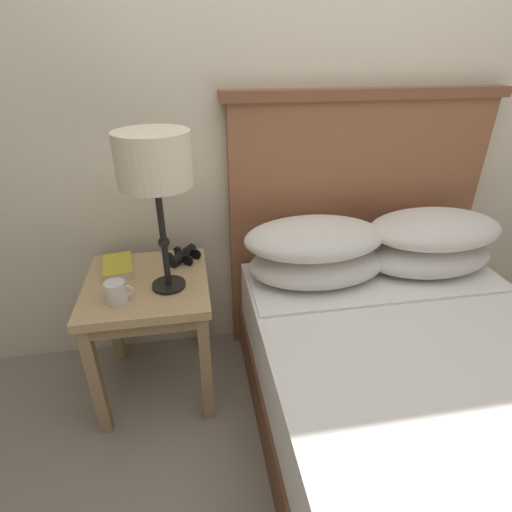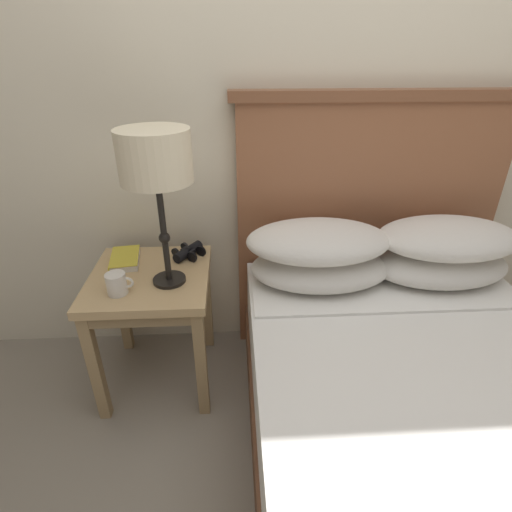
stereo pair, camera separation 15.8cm
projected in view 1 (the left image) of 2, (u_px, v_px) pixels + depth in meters
ground_plane at (347, 467)px, 1.50m from camera, size 20.00×20.00×0.00m
wall_back at (302, 72)px, 1.66m from camera, size 8.00×0.06×2.60m
nightstand at (149, 298)px, 1.65m from camera, size 0.49×0.51×0.56m
bed at (440, 411)px, 1.35m from camera, size 1.27×2.06×1.24m
table_lamp at (154, 164)px, 1.34m from camera, size 0.26×0.26×0.60m
book_on_nightstand at (117, 266)px, 1.68m from camera, size 0.15×0.21×0.03m
binoculars_pair at (183, 255)px, 1.75m from camera, size 0.16×0.16×0.05m
coffee_mug at (116, 292)px, 1.46m from camera, size 0.10×0.08×0.08m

